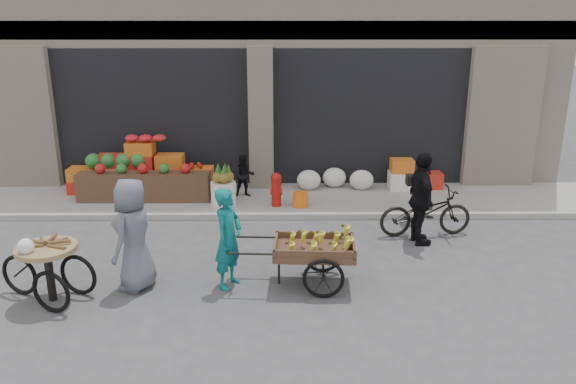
{
  "coord_description": "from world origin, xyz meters",
  "views": [
    {
      "loc": [
        0.49,
        -7.52,
        3.9
      ],
      "look_at": [
        0.57,
        1.38,
        1.1
      ],
      "focal_mm": 35.0,
      "sensor_mm": 36.0,
      "label": 1
    }
  ],
  "objects_px": {
    "vendor_grey": "(133,235)",
    "bicycle": "(425,212)",
    "pineapple_bin": "(223,194)",
    "vendor_woman": "(228,238)",
    "cyclist": "(421,199)",
    "fire_hydrant": "(276,188)",
    "tricycle_cart": "(48,264)",
    "seated_person": "(244,176)",
    "banana_cart": "(311,246)",
    "orange_bucket": "(300,199)"
  },
  "relations": [
    {
      "from": "tricycle_cart",
      "to": "vendor_grey",
      "type": "bearing_deg",
      "value": 38.63
    },
    {
      "from": "cyclist",
      "to": "vendor_grey",
      "type": "bearing_deg",
      "value": 103.82
    },
    {
      "from": "pineapple_bin",
      "to": "banana_cart",
      "type": "bearing_deg",
      "value": -63.99
    },
    {
      "from": "fire_hydrant",
      "to": "seated_person",
      "type": "xyz_separation_m",
      "value": [
        -0.7,
        0.65,
        0.08
      ]
    },
    {
      "from": "cyclist",
      "to": "fire_hydrant",
      "type": "bearing_deg",
      "value": 49.48
    },
    {
      "from": "fire_hydrant",
      "to": "seated_person",
      "type": "height_order",
      "value": "seated_person"
    },
    {
      "from": "seated_person",
      "to": "fire_hydrant",
      "type": "bearing_deg",
      "value": -52.88
    },
    {
      "from": "vendor_grey",
      "to": "bicycle",
      "type": "relative_size",
      "value": 0.99
    },
    {
      "from": "orange_bucket",
      "to": "bicycle",
      "type": "xyz_separation_m",
      "value": [
        2.26,
        -1.31,
        0.18
      ]
    },
    {
      "from": "fire_hydrant",
      "to": "banana_cart",
      "type": "relative_size",
      "value": 0.34
    },
    {
      "from": "seated_person",
      "to": "cyclist",
      "type": "relative_size",
      "value": 0.56
    },
    {
      "from": "seated_person",
      "to": "banana_cart",
      "type": "xyz_separation_m",
      "value": [
        1.26,
        -4.0,
        0.04
      ]
    },
    {
      "from": "tricycle_cart",
      "to": "banana_cart",
      "type": "bearing_deg",
      "value": 26.56
    },
    {
      "from": "banana_cart",
      "to": "vendor_woman",
      "type": "bearing_deg",
      "value": -175.84
    },
    {
      "from": "orange_bucket",
      "to": "tricycle_cart",
      "type": "distance_m",
      "value": 5.27
    },
    {
      "from": "fire_hydrant",
      "to": "vendor_woman",
      "type": "distance_m",
      "value": 3.46
    },
    {
      "from": "fire_hydrant",
      "to": "vendor_woman",
      "type": "xyz_separation_m",
      "value": [
        -0.67,
        -3.38,
        0.26
      ]
    },
    {
      "from": "pineapple_bin",
      "to": "vendor_woman",
      "type": "xyz_separation_m",
      "value": [
        0.43,
        -3.43,
        0.4
      ]
    },
    {
      "from": "bicycle",
      "to": "banana_cart",
      "type": "bearing_deg",
      "value": 126.07
    },
    {
      "from": "seated_person",
      "to": "tricycle_cart",
      "type": "relative_size",
      "value": 0.64
    },
    {
      "from": "fire_hydrant",
      "to": "tricycle_cart",
      "type": "distance_m",
      "value": 4.97
    },
    {
      "from": "pineapple_bin",
      "to": "orange_bucket",
      "type": "relative_size",
      "value": 1.62
    },
    {
      "from": "fire_hydrant",
      "to": "vendor_woman",
      "type": "height_order",
      "value": "vendor_woman"
    },
    {
      "from": "vendor_grey",
      "to": "bicycle",
      "type": "height_order",
      "value": "vendor_grey"
    },
    {
      "from": "pineapple_bin",
      "to": "orange_bucket",
      "type": "bearing_deg",
      "value": -3.58
    },
    {
      "from": "tricycle_cart",
      "to": "seated_person",
      "type": "bearing_deg",
      "value": 80.48
    },
    {
      "from": "pineapple_bin",
      "to": "banana_cart",
      "type": "relative_size",
      "value": 0.25
    },
    {
      "from": "seated_person",
      "to": "vendor_grey",
      "type": "height_order",
      "value": "vendor_grey"
    },
    {
      "from": "vendor_woman",
      "to": "seated_person",
      "type": "bearing_deg",
      "value": 24.74
    },
    {
      "from": "pineapple_bin",
      "to": "vendor_woman",
      "type": "bearing_deg",
      "value": -82.85
    },
    {
      "from": "vendor_woman",
      "to": "cyclist",
      "type": "bearing_deg",
      "value": -39.04
    },
    {
      "from": "pineapple_bin",
      "to": "tricycle_cart",
      "type": "distance_m",
      "value": 4.39
    },
    {
      "from": "seated_person",
      "to": "bicycle",
      "type": "xyz_separation_m",
      "value": [
        3.46,
        -2.01,
        -0.13
      ]
    },
    {
      "from": "seated_person",
      "to": "banana_cart",
      "type": "distance_m",
      "value": 4.2
    },
    {
      "from": "fire_hydrant",
      "to": "cyclist",
      "type": "xyz_separation_m",
      "value": [
        2.56,
        -1.76,
        0.33
      ]
    },
    {
      "from": "bicycle",
      "to": "cyclist",
      "type": "height_order",
      "value": "cyclist"
    },
    {
      "from": "vendor_woman",
      "to": "tricycle_cart",
      "type": "height_order",
      "value": "vendor_woman"
    },
    {
      "from": "fire_hydrant",
      "to": "tricycle_cart",
      "type": "xyz_separation_m",
      "value": [
        -3.17,
        -3.82,
        0.06
      ]
    },
    {
      "from": "cyclist",
      "to": "bicycle",
      "type": "bearing_deg",
      "value": -32.66
    },
    {
      "from": "fire_hydrant",
      "to": "cyclist",
      "type": "bearing_deg",
      "value": -34.42
    },
    {
      "from": "banana_cart",
      "to": "tricycle_cart",
      "type": "height_order",
      "value": "tricycle_cart"
    },
    {
      "from": "seated_person",
      "to": "tricycle_cart",
      "type": "height_order",
      "value": "seated_person"
    },
    {
      "from": "vendor_woman",
      "to": "cyclist",
      "type": "xyz_separation_m",
      "value": [
        3.23,
        1.62,
        0.07
      ]
    },
    {
      "from": "vendor_grey",
      "to": "bicycle",
      "type": "xyz_separation_m",
      "value": [
        4.81,
        2.07,
        -0.4
      ]
    },
    {
      "from": "pineapple_bin",
      "to": "vendor_grey",
      "type": "height_order",
      "value": "vendor_grey"
    },
    {
      "from": "orange_bucket",
      "to": "vendor_woman",
      "type": "height_order",
      "value": "vendor_woman"
    },
    {
      "from": "fire_hydrant",
      "to": "pineapple_bin",
      "type": "bearing_deg",
      "value": 177.4
    },
    {
      "from": "fire_hydrant",
      "to": "tricycle_cart",
      "type": "bearing_deg",
      "value": -129.71
    },
    {
      "from": "tricycle_cart",
      "to": "cyclist",
      "type": "distance_m",
      "value": 6.1
    },
    {
      "from": "vendor_grey",
      "to": "cyclist",
      "type": "distance_m",
      "value": 4.91
    }
  ]
}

